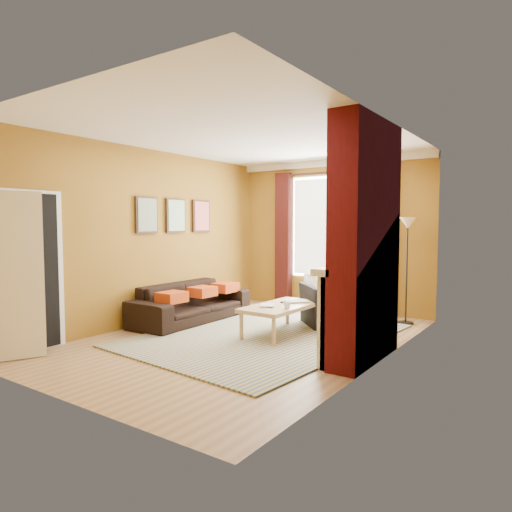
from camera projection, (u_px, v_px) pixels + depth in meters
name	position (u px, v px, depth m)	size (l,w,h in m)	color
ground	(246.00, 339.00, 6.37)	(5.50, 5.50, 0.00)	brown
room_walls	(295.00, 241.00, 6.15)	(3.82, 5.54, 2.83)	#885F1A
striped_rug	(267.00, 335.00, 6.55)	(3.10, 4.07, 0.02)	#2D557E
sofa	(192.00, 302.00, 7.51)	(2.17, 0.85, 0.63)	black
armchair	(337.00, 305.00, 7.15)	(1.02, 0.89, 0.66)	black
coffee_table	(281.00, 308.00, 6.57)	(0.69, 1.34, 0.44)	tan
wicker_stool	(339.00, 304.00, 7.98)	(0.41, 0.41, 0.42)	#A68247
floor_lamp	(407.00, 240.00, 7.25)	(0.32, 0.32, 1.71)	black
book_a	(261.00, 305.00, 6.46)	(0.20, 0.26, 0.02)	#999999
book_b	(294.00, 300.00, 6.90)	(0.24, 0.32, 0.02)	#999999
mug	(287.00, 305.00, 6.25)	(0.10, 0.10, 0.10)	#999999
tv_remote	(285.00, 302.00, 6.76)	(0.07, 0.16, 0.02)	#252527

